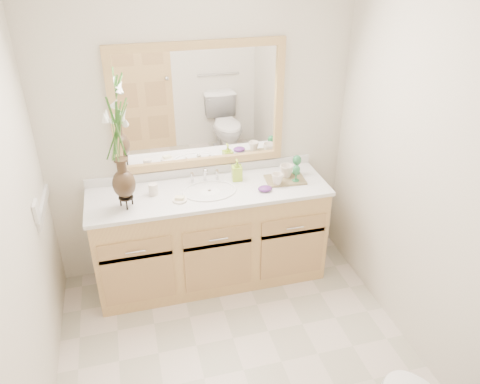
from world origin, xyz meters
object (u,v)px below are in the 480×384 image
object	(u,v)px
flower_vase	(118,138)
tumbler	(153,189)
soap_bottle	(237,171)
tray	(285,180)

from	to	relation	value
flower_vase	tumbler	size ratio (longest dim) A/B	8.74
soap_bottle	tray	distance (m)	0.39
flower_vase	tumbler	bearing A→B (deg)	32.42
soap_bottle	tray	bearing A→B (deg)	-11.79
flower_vase	soap_bottle	bearing A→B (deg)	13.03
flower_vase	soap_bottle	xyz separation A→B (m)	(0.87, 0.20, -0.45)
flower_vase	soap_bottle	distance (m)	1.00
soap_bottle	tray	xyz separation A→B (m)	(0.37, -0.11, -0.07)
tray	tumbler	bearing A→B (deg)	-177.72
tumbler	tray	size ratio (longest dim) A/B	0.29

